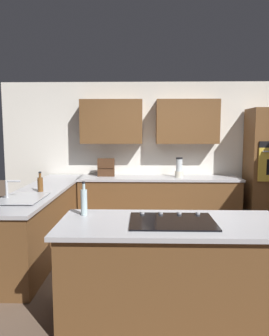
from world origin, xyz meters
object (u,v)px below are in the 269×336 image
Objects in this scene: dish_soap_bottle at (40,184)px; oil_bottle at (84,201)px; sink_unit at (23,198)px; cooktop at (172,221)px; blender at (179,169)px; spice_rack at (106,167)px.

oil_bottle is at bearing 124.37° from dish_soap_bottle.
sink_unit reaches higher than cooktop.
sink_unit is 1.99× the size of blender.
oil_bottle is (-0.87, 0.70, 0.12)m from sink_unit.
oil_bottle is (1.21, 2.56, -0.01)m from blender.
dish_soap_bottle is at bearing -40.24° from cooktop.
sink_unit is 1.93m from cooktop.
blender is (-2.08, -1.86, 0.13)m from sink_unit.
spice_rack is 2.66m from oil_bottle.
dish_soap_bottle is 0.82× the size of oil_bottle.
cooktop is 2.15m from dish_soap_bottle.
spice_rack is 0.97× the size of oil_bottle.
cooktop is at bearing 151.85° from sink_unit.
oil_bottle is at bearing 91.90° from spice_rack.
dish_soap_bottle reaches higher than cooktop.
spice_rack is (1.30, -0.10, 0.01)m from blender.
blender is 2.45m from dish_soap_bottle.
dish_soap_bottle is at bearing 34.40° from blender.
spice_rack is at bearing -4.22° from blender.
blender is 1.29× the size of dish_soap_bottle.
oil_bottle reaches higher than cooktop.
spice_rack reaches higher than sink_unit.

